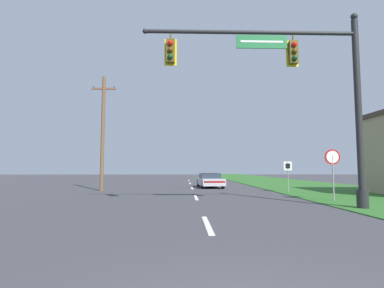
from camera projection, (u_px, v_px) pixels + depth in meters
grass_verge_right at (286, 183)px, 32.65m from camera, size 10.00×110.00×0.04m
road_center_line at (192, 188)px, 24.40m from camera, size 0.16×34.80×0.01m
signal_mast at (306, 88)px, 12.12m from camera, size 8.98×0.47×8.00m
car_ahead at (210, 180)px, 25.36m from camera, size 2.17×4.44×1.19m
stop_sign at (333, 163)px, 14.73m from camera, size 0.76×0.07×2.50m
route_sign_post at (288, 170)px, 20.19m from camera, size 0.55×0.06×2.03m
utility_pole_near at (103, 131)px, 21.87m from camera, size 1.80×0.26×8.40m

